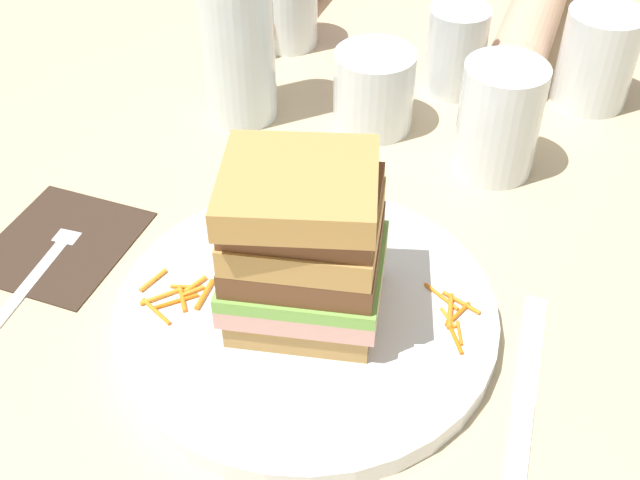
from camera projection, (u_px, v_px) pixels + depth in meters
The scene contains 28 objects.
ground_plane at pixel (304, 296), 0.61m from camera, with size 3.00×3.00×0.00m, color #C6B289.
main_plate at pixel (306, 314), 0.59m from camera, with size 0.28×0.28×0.02m, color white.
sandwich at pixel (304, 245), 0.54m from camera, with size 0.13×0.12×0.13m.
carrot_shred_0 at pixel (182, 299), 0.58m from camera, with size 0.00×0.00×0.03m, color orange.
carrot_shred_1 at pixel (156, 311), 0.57m from camera, with size 0.00×0.00×0.03m, color orange.
carrot_shred_2 at pixel (192, 291), 0.59m from camera, with size 0.00×0.00×0.02m, color orange.
carrot_shred_3 at pixel (183, 287), 0.59m from camera, with size 0.00×0.00×0.02m, color orange.
carrot_shred_4 at pixel (160, 297), 0.58m from camera, with size 0.00×0.00×0.03m, color orange.
carrot_shred_5 at pixel (195, 285), 0.59m from camera, with size 0.00×0.00×0.02m, color orange.
carrot_shred_6 at pixel (153, 280), 0.60m from camera, with size 0.00×0.00×0.03m, color orange.
carrot_shred_7 at pixel (176, 301), 0.58m from camera, with size 0.00×0.00×0.03m, color orange.
carrot_shred_8 at pixel (205, 294), 0.59m from camera, with size 0.00×0.00×0.03m, color orange.
carrot_shred_9 at pixel (448, 319), 0.57m from camera, with size 0.00×0.00×0.02m, color orange.
carrot_shred_10 at pixel (450, 311), 0.57m from camera, with size 0.00×0.00×0.03m, color orange.
carrot_shred_11 at pixel (455, 337), 0.56m from camera, with size 0.00×0.00×0.03m, color orange.
carrot_shred_12 at pixel (441, 296), 0.59m from camera, with size 0.00×0.00×0.03m, color orange.
carrot_shred_13 at pixel (461, 303), 0.58m from camera, with size 0.00×0.00×0.03m, color orange.
carrot_shred_14 at pixel (460, 333), 0.56m from camera, with size 0.00×0.00×0.02m, color orange.
carrot_shred_15 at pixel (458, 314), 0.57m from camera, with size 0.00×0.00×0.03m, color orange.
napkin_dark at pixel (62, 243), 0.65m from camera, with size 0.11×0.12×0.00m, color #38281E.
fork at pixel (46, 258), 0.64m from camera, with size 0.03×0.17×0.00m.
knife at pixel (524, 406), 0.53m from camera, with size 0.03×0.20×0.00m.
juice_glass at pixel (498, 125), 0.70m from camera, with size 0.07×0.07×0.10m.
water_bottle at pixel (235, 4), 0.72m from camera, with size 0.07×0.07×0.27m.
empty_tumbler_0 at pixel (456, 50), 0.81m from camera, with size 0.06×0.06×0.09m, color silver.
empty_tumbler_1 at pixel (374, 90), 0.76m from camera, with size 0.08×0.08×0.08m, color silver.
empty_tumbler_2 at pixel (597, 58), 0.79m from camera, with size 0.08×0.08×0.10m, color silver.
empty_tumbler_3 at pixel (287, 3), 0.88m from camera, with size 0.07×0.07×0.10m, color silver.
Camera 1 is at (0.16, -0.39, 0.44)m, focal length 44.55 mm.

